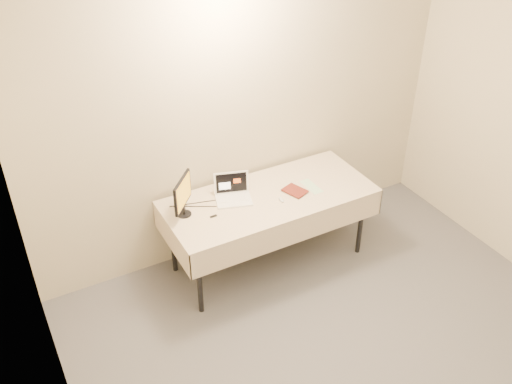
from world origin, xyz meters
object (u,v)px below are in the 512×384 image
book (290,186)px  monitor (183,194)px  table (269,202)px  laptop (233,193)px

book → monitor: bearing=149.4°
table → book: 0.24m
table → monitor: (-0.76, 0.10, 0.27)m
laptop → book: laptop is taller
table → laptop: size_ratio=5.10×
monitor → book: monitor is taller
laptop → table: bearing=-5.3°
table → monitor: size_ratio=5.30×
monitor → book: bearing=-59.1°
table → laptop: bearing=157.2°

